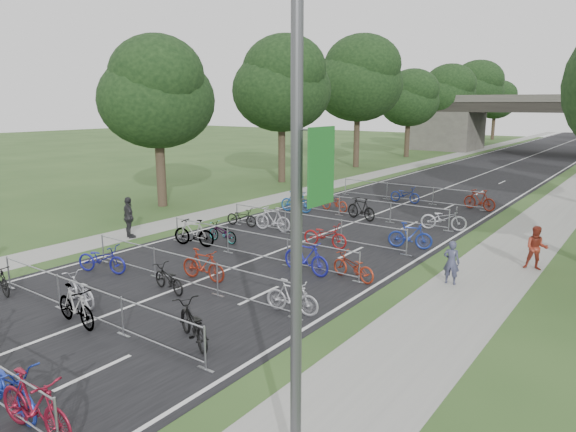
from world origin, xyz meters
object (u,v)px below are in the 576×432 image
object	(u,v)px
overpass_bridge	(540,125)
lamppost	(298,227)
pedestrian_b	(536,248)
pedestrian_a	(451,263)
bike_2	(9,387)
pedestrian_c	(129,218)

from	to	relation	value
overpass_bridge	lamppost	xyz separation A→B (m)	(8.33, -63.00, 0.75)
lamppost	pedestrian_b	bearing A→B (deg)	86.47
pedestrian_a	pedestrian_b	world-z (taller)	pedestrian_b
lamppost	bike_2	size ratio (longest dim) A/B	3.80
overpass_bridge	lamppost	world-z (taller)	lamppost
lamppost	pedestrian_a	distance (m)	11.34
bike_2	pedestrian_b	bearing A→B (deg)	-20.19
pedestrian_a	overpass_bridge	bearing A→B (deg)	-87.62
bike_2	pedestrian_c	size ratio (longest dim) A/B	1.13
pedestrian_c	pedestrian_b	bearing A→B (deg)	-140.27
lamppost	pedestrian_c	distance (m)	17.48
pedestrian_a	pedestrian_b	xyz separation A→B (m)	(2.01, 3.38, 0.06)
bike_2	pedestrian_b	xyz separation A→B (m)	(6.53, 15.98, 0.26)
lamppost	bike_2	world-z (taller)	lamppost
pedestrian_c	overpass_bridge	bearing A→B (deg)	-77.89
pedestrian_b	pedestrian_c	world-z (taller)	pedestrian_c
pedestrian_b	lamppost	bearing A→B (deg)	-106.28
overpass_bridge	lamppost	size ratio (longest dim) A/B	3.78
pedestrian_a	pedestrian_c	world-z (taller)	pedestrian_c
bike_2	pedestrian_b	world-z (taller)	pedestrian_b
overpass_bridge	bike_2	world-z (taller)	overpass_bridge
overpass_bridge	pedestrian_c	distance (m)	55.38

